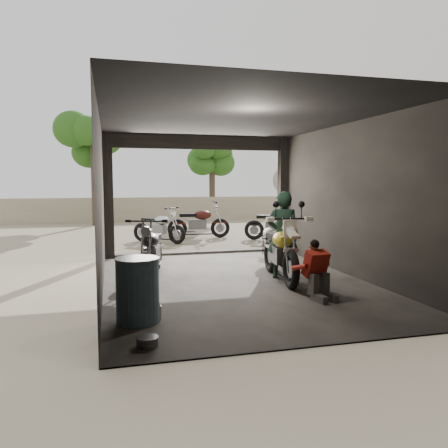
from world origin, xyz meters
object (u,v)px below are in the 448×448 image
left_bike (152,247)px  oil_drum (138,291)px  outside_bike_b (199,220)px  outside_bike_c (276,222)px  sign_post (285,193)px  outside_bike_a (159,225)px  stool (270,240)px  rider (283,235)px  mechanic (319,272)px  main_bike (280,247)px  helmet (268,233)px

left_bike → oil_drum: 3.04m
outside_bike_b → outside_bike_c: bearing=-112.8°
oil_drum → outside_bike_b: bearing=73.4°
left_bike → outside_bike_b: (2.18, 5.87, 0.02)m
outside_bike_b → sign_post: bearing=-139.3°
outside_bike_a → outside_bike_c: size_ratio=0.93×
stool → rider: bearing=-105.5°
outside_bike_a → rider: 6.23m
outside_bike_c → mechanic: size_ratio=1.93×
mechanic → stool: 4.56m
main_bike → outside_bike_b: size_ratio=1.05×
left_bike → outside_bike_a: 5.11m
main_bike → oil_drum: size_ratio=2.18×
rider → oil_drum: size_ratio=1.94×
oil_drum → sign_post: 7.81m
left_bike → stool: size_ratio=3.87×
outside_bike_c → stool: 2.99m
helmet → oil_drum: bearing=-113.6°
outside_bike_a → oil_drum: bearing=-147.7°
helmet → sign_post: 1.79m
outside_bike_c → helmet: 2.97m
helmet → stool: bearing=-34.8°
rider → mechanic: rider is taller
mechanic → stool: mechanic is taller
mechanic → oil_drum: (-3.01, -0.47, -0.02)m
outside_bike_b → helmet: (1.14, -3.88, -0.04)m
rider → mechanic: bearing=109.6°
left_bike → oil_drum: size_ratio=1.99×
outside_bike_b → helmet: 4.04m
outside_bike_c → oil_drum: bearing=169.9°
sign_post → outside_bike_b: bearing=128.7°
stool → oil_drum: (-3.82, -4.95, 0.06)m
main_bike → stool: main_bike is taller
main_bike → outside_bike_c: (2.14, 5.65, -0.04)m
left_bike → stool: 3.88m
main_bike → outside_bike_a: 6.31m
left_bike → outside_bike_b: 6.26m
main_bike → sign_post: 4.58m
outside_bike_a → outside_bike_b: 1.69m
main_bike → helmet: size_ratio=6.93×
helmet → sign_post: size_ratio=0.12×
main_bike → stool: 3.08m
stool → sign_post: sign_post is taller
left_bike → oil_drum: (-0.47, -3.00, -0.16)m
rider → stool: rider is taller
left_bike → helmet: left_bike is taller
oil_drum → outside_bike_a: bearing=81.8°
main_bike → outside_bike_c: 6.04m
mechanic → outside_bike_b: bearing=83.7°
outside_bike_a → outside_bike_c: (3.90, -0.40, 0.05)m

